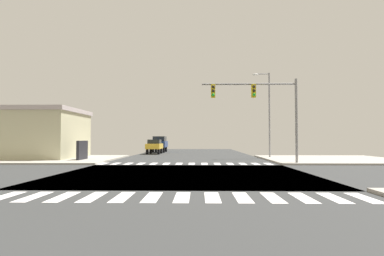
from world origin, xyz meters
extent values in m
cube|color=#313333|center=(0.00, 0.00, -0.03)|extent=(14.00, 90.00, 0.05)
cube|color=#313333|center=(0.00, 0.00, -0.03)|extent=(90.00, 12.00, 0.05)
cube|color=#A09B91|center=(13.00, 12.00, 0.07)|extent=(12.00, 12.00, 0.14)
cube|color=#A39F93|center=(-13.00, 12.00, 0.07)|extent=(12.00, 12.00, 0.14)
cube|color=silver|center=(-5.75, -7.30, 0.00)|extent=(0.50, 2.00, 0.01)
cube|color=silver|center=(-4.75, -7.30, 0.00)|extent=(0.50, 2.00, 0.01)
cube|color=silver|center=(-3.75, -7.30, 0.00)|extent=(0.50, 2.00, 0.01)
cube|color=silver|center=(-2.75, -7.30, 0.00)|extent=(0.50, 2.00, 0.01)
cube|color=silver|center=(-1.75, -7.30, 0.00)|extent=(0.50, 2.00, 0.01)
cube|color=silver|center=(-0.75, -7.30, 0.00)|extent=(0.50, 2.00, 0.01)
cube|color=silver|center=(0.25, -7.30, 0.00)|extent=(0.50, 2.00, 0.01)
cube|color=silver|center=(1.25, -7.30, 0.00)|extent=(0.50, 2.00, 0.01)
cube|color=silver|center=(2.25, -7.30, 0.00)|extent=(0.50, 2.00, 0.01)
cube|color=silver|center=(3.25, -7.30, 0.00)|extent=(0.50, 2.00, 0.01)
cube|color=silver|center=(4.25, -7.30, 0.00)|extent=(0.50, 2.00, 0.01)
cube|color=silver|center=(5.25, -7.30, 0.00)|extent=(0.50, 2.00, 0.01)
cube|color=silver|center=(6.25, -7.30, 0.00)|extent=(0.50, 2.00, 0.01)
cube|color=silver|center=(-6.75, 7.30, 0.00)|extent=(0.50, 2.00, 0.01)
cube|color=silver|center=(-5.75, 7.30, 0.00)|extent=(0.50, 2.00, 0.01)
cube|color=silver|center=(-4.75, 7.30, 0.00)|extent=(0.50, 2.00, 0.01)
cube|color=silver|center=(-3.75, 7.30, 0.00)|extent=(0.50, 2.00, 0.01)
cube|color=silver|center=(-2.75, 7.30, 0.00)|extent=(0.50, 2.00, 0.01)
cube|color=silver|center=(-1.75, 7.30, 0.00)|extent=(0.50, 2.00, 0.01)
cube|color=silver|center=(-0.75, 7.30, 0.00)|extent=(0.50, 2.00, 0.01)
cube|color=silver|center=(0.25, 7.30, 0.00)|extent=(0.50, 2.00, 0.01)
cube|color=silver|center=(1.25, 7.30, 0.00)|extent=(0.50, 2.00, 0.01)
cube|color=silver|center=(2.25, 7.30, 0.00)|extent=(0.50, 2.00, 0.01)
cube|color=silver|center=(3.25, 7.30, 0.00)|extent=(0.50, 2.00, 0.01)
cube|color=silver|center=(4.25, 7.30, 0.00)|extent=(0.50, 2.00, 0.01)
cube|color=silver|center=(5.25, 7.30, 0.00)|extent=(0.50, 2.00, 0.01)
cube|color=silver|center=(6.25, 7.30, 0.00)|extent=(0.50, 2.00, 0.01)
cylinder|color=gray|center=(8.33, 6.84, 3.30)|extent=(0.20, 0.20, 6.61)
cylinder|color=gray|center=(4.68, 6.84, 6.21)|extent=(7.28, 0.14, 0.14)
cube|color=yellow|center=(5.05, 6.84, 5.66)|extent=(0.32, 0.40, 1.00)
sphere|color=black|center=(5.05, 6.59, 5.97)|extent=(0.22, 0.22, 0.22)
sphere|color=black|center=(5.05, 6.59, 5.66)|extent=(0.22, 0.22, 0.22)
sphere|color=green|center=(5.05, 6.59, 5.35)|extent=(0.22, 0.22, 0.22)
cube|color=yellow|center=(1.92, 6.84, 5.66)|extent=(0.32, 0.40, 1.00)
sphere|color=black|center=(1.92, 6.59, 5.97)|extent=(0.22, 0.22, 0.22)
sphere|color=black|center=(1.92, 6.59, 5.66)|extent=(0.22, 0.22, 0.22)
sphere|color=green|center=(1.92, 6.59, 5.35)|extent=(0.22, 0.22, 0.22)
cylinder|color=gray|center=(7.98, 14.70, 4.34)|extent=(0.16, 0.16, 8.68)
cylinder|color=gray|center=(7.28, 14.70, 8.58)|extent=(1.40, 0.10, 0.10)
ellipsoid|color=silver|center=(6.58, 14.70, 8.53)|extent=(0.60, 0.32, 0.20)
cube|color=#B7B28C|center=(-16.88, 12.99, 2.24)|extent=(11.79, 7.62, 4.48)
cube|color=#AB9E9E|center=(-16.88, 12.99, 4.68)|extent=(12.09, 7.92, 0.40)
cube|color=black|center=(-9.49, 10.18, 0.90)|extent=(0.24, 2.20, 1.80)
cylinder|color=black|center=(-4.22, 28.19, 0.37)|extent=(0.26, 0.74, 0.74)
cylinder|color=black|center=(-5.78, 28.19, 0.37)|extent=(0.26, 0.74, 0.74)
cylinder|color=black|center=(-4.22, 31.31, 0.37)|extent=(0.26, 0.74, 0.74)
cylinder|color=black|center=(-5.78, 31.31, 0.37)|extent=(0.26, 0.74, 0.74)
cube|color=navy|center=(-5.00, 29.75, 1.18)|extent=(1.96, 4.60, 0.88)
cube|color=black|center=(-5.00, 29.75, 1.98)|extent=(1.69, 3.22, 0.72)
cylinder|color=black|center=(-4.28, 22.60, 0.34)|extent=(0.26, 0.68, 0.68)
cylinder|color=black|center=(-5.72, 22.60, 0.34)|extent=(0.26, 0.68, 0.68)
cylinder|color=black|center=(-4.28, 25.52, 0.34)|extent=(0.26, 0.68, 0.68)
cylinder|color=black|center=(-5.72, 25.52, 0.34)|extent=(0.26, 0.68, 0.68)
cube|color=gold|center=(-5.00, 24.06, 1.01)|extent=(1.80, 4.30, 0.66)
cube|color=black|center=(-5.00, 24.06, 1.61)|extent=(1.55, 2.24, 0.54)
camera|label=1|loc=(0.80, -18.08, 1.94)|focal=30.16mm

